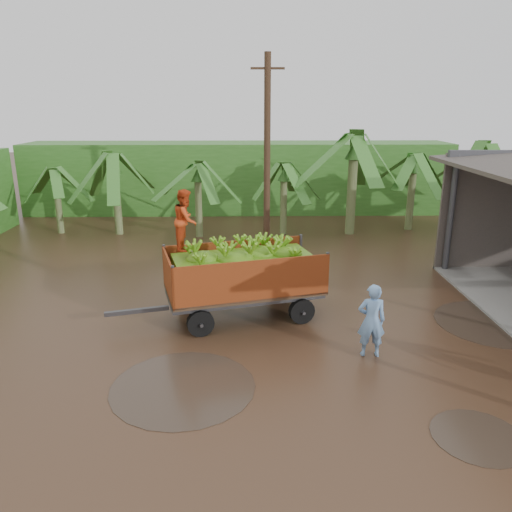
# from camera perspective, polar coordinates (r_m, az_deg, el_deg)

# --- Properties ---
(ground) EXTENTS (100.00, 100.00, 0.00)m
(ground) POSITION_cam_1_polar(r_m,az_deg,el_deg) (12.04, 6.54, -10.55)
(ground) COLOR black
(ground) RESTS_ON ground
(hedge_north) EXTENTS (22.00, 3.00, 3.60)m
(hedge_north) POSITION_cam_1_polar(r_m,az_deg,el_deg) (26.84, -2.03, 9.00)
(hedge_north) COLOR #2D661E
(hedge_north) RESTS_ON ground
(banana_trailer) EXTENTS (5.72, 2.96, 3.48)m
(banana_trailer) POSITION_cam_1_polar(r_m,az_deg,el_deg) (13.25, -1.64, -1.93)
(banana_trailer) COLOR #B34519
(banana_trailer) RESTS_ON ground
(man_blue) EXTENTS (0.65, 0.45, 1.74)m
(man_blue) POSITION_cam_1_polar(r_m,az_deg,el_deg) (11.63, 13.06, -7.19)
(man_blue) COLOR #74A0D4
(man_blue) RESTS_ON ground
(utility_pole) EXTENTS (1.20, 0.24, 7.27)m
(utility_pole) POSITION_cam_1_polar(r_m,az_deg,el_deg) (18.62, 1.28, 11.30)
(utility_pole) COLOR #47301E
(utility_pole) RESTS_ON ground
(banana_plants) EXTENTS (24.53, 20.04, 4.46)m
(banana_plants) POSITION_cam_1_polar(r_m,az_deg,el_deg) (17.63, -10.86, 4.73)
(banana_plants) COLOR #2D661E
(banana_plants) RESTS_ON ground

